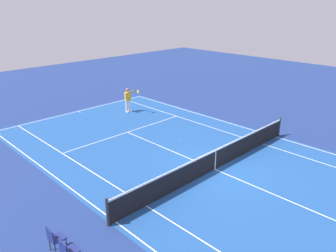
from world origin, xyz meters
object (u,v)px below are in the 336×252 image
(tennis_net, at_px, (215,160))
(tennis_player_near, at_px, (128,99))
(spectator_chair_1, at_px, (67,251))
(spectator_chair_2, at_px, (54,238))
(tennis_ball, at_px, (181,140))

(tennis_net, xyz_separation_m, tennis_player_near, (9.38, -2.44, 0.44))
(spectator_chair_1, relative_size, spectator_chair_2, 1.00)
(tennis_net, xyz_separation_m, spectator_chair_1, (-0.70, 7.65, 0.03))
(spectator_chair_1, bearing_deg, tennis_ball, -65.70)
(spectator_chair_1, xyz_separation_m, spectator_chair_2, (0.78, 0.00, 0.00))
(tennis_player_near, relative_size, spectator_chair_1, 1.93)
(tennis_ball, xyz_separation_m, spectator_chair_1, (-4.05, 8.97, 0.49))
(tennis_net, bearing_deg, spectator_chair_1, 95.25)
(tennis_player_near, bearing_deg, spectator_chair_1, 134.97)
(tennis_ball, relative_size, spectator_chair_2, 0.08)
(tennis_net, distance_m, spectator_chair_2, 7.65)
(spectator_chair_1, height_order, spectator_chair_2, same)
(spectator_chair_2, bearing_deg, tennis_player_near, -47.34)
(spectator_chair_2, bearing_deg, spectator_chair_1, 180.00)
(tennis_net, relative_size, spectator_chair_1, 13.30)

